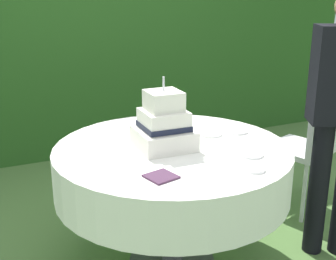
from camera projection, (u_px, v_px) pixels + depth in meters
foliage_hedge at (70, 3)px, 4.24m from camera, size 6.12×0.57×2.89m
cake_table at (172, 169)px, 2.53m from camera, size 1.32×1.32×0.75m
wedding_cake at (164, 126)px, 2.44m from camera, size 0.31×0.30×0.40m
serving_plate_near at (238, 132)px, 2.73m from camera, size 0.12×0.12×0.01m
serving_plate_far at (251, 155)px, 2.36m from camera, size 0.12×0.12×0.01m
serving_plate_left at (255, 169)px, 2.17m from camera, size 0.10×0.10×0.01m
serving_plate_right at (211, 134)px, 2.68m from camera, size 0.13×0.13×0.01m
napkin_stack at (161, 177)px, 2.09m from camera, size 0.16×0.16×0.01m
garden_chair at (309, 142)px, 3.18m from camera, size 0.51×0.51×0.89m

